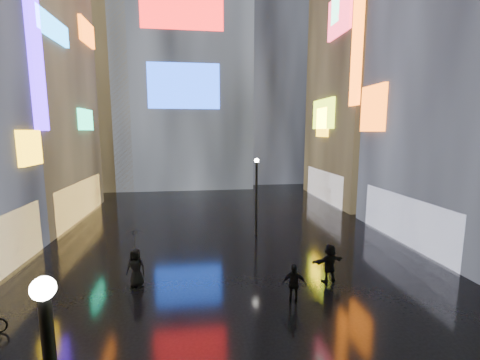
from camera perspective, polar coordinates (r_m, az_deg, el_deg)
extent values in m
plane|color=black|center=(22.00, -2.84, -9.81)|extent=(140.00, 140.00, 0.00)
cube|color=#F2A90C|center=(21.20, -33.30, 4.81)|extent=(0.25, 2.24, 1.94)
cube|color=#3B13F2|center=(23.06, -32.51, 17.43)|extent=(0.25, 1.40, 8.00)
cube|color=black|center=(30.63, -36.74, 14.56)|extent=(10.00, 12.00, 22.00)
cube|color=#FFC659|center=(28.91, -26.49, -3.16)|extent=(0.20, 10.00, 3.00)
cube|color=#18DA8F|center=(30.05, -25.75, 9.63)|extent=(0.25, 3.00, 1.71)
cube|color=#1882E6|center=(25.98, -30.44, 22.33)|extent=(0.25, 4.84, 1.37)
cube|color=#F2590C|center=(32.91, -25.59, 22.55)|extent=(0.25, 3.32, 1.94)
cube|color=white|center=(22.61, 27.36, -6.32)|extent=(0.20, 9.00, 3.00)
cube|color=#F2590C|center=(25.33, 22.59, 11.67)|extent=(0.25, 2.99, 3.26)
cube|color=#F2590C|center=(28.68, 20.16, 22.36)|extent=(0.25, 1.40, 10.00)
cube|color=black|center=(36.23, 23.14, 19.20)|extent=(10.00, 12.00, 28.00)
cube|color=white|center=(33.81, 14.71, -0.92)|extent=(0.20, 9.00, 3.00)
cube|color=#C6F218|center=(33.61, 14.58, 11.28)|extent=(0.25, 4.92, 2.91)
cube|color=#F2304A|center=(32.56, 17.28, 26.28)|extent=(0.25, 4.36, 3.46)
cube|color=#F2A90C|center=(33.69, 14.45, 9.89)|extent=(0.25, 2.63, 2.87)
cube|color=#18DA8F|center=(33.45, 16.81, 27.47)|extent=(0.25, 1.69, 2.90)
cube|color=black|center=(46.96, -9.90, 25.94)|extent=(16.00, 14.00, 42.00)
cube|color=#FF1414|center=(40.24, -10.32, 28.95)|extent=(9.00, 0.20, 6.00)
cube|color=#194CFF|center=(38.05, -9.94, 16.14)|extent=(8.00, 0.20, 5.00)
cube|color=black|center=(49.05, 5.44, 20.44)|extent=(12.00, 12.00, 34.00)
cube|color=black|center=(44.93, -24.43, 15.64)|extent=(10.00, 10.00, 26.00)
sphere|color=white|center=(4.83, -31.61, -16.11)|extent=(0.30, 0.30, 0.30)
cylinder|color=black|center=(21.62, 2.93, -3.27)|extent=(0.16, 0.16, 5.00)
sphere|color=white|center=(21.24, 2.98, 3.48)|extent=(0.30, 0.30, 0.30)
imported|color=black|center=(13.90, 9.60, -17.71)|extent=(1.03, 0.60, 1.64)
imported|color=black|center=(15.71, -18.02, -14.59)|extent=(0.97, 0.75, 1.75)
imported|color=black|center=(15.95, 15.61, -14.02)|extent=(1.75, 0.90, 1.80)
imported|color=black|center=(15.25, -18.26, -10.05)|extent=(1.18, 1.17, 0.87)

